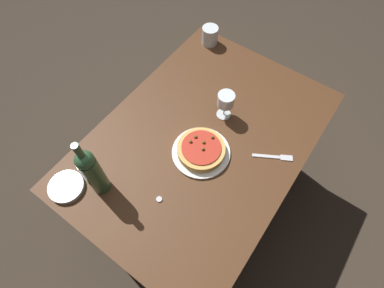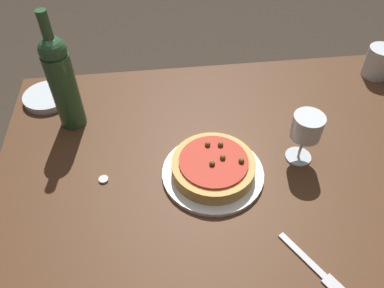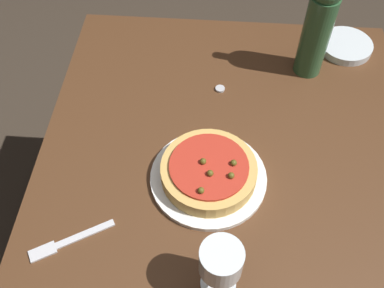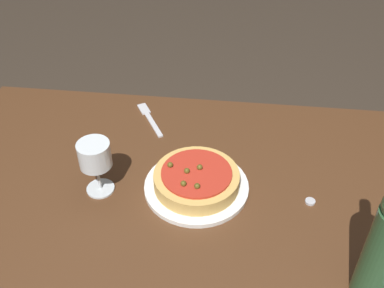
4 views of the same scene
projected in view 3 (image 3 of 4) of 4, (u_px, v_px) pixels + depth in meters
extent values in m
cube|color=#4C2D19|center=(225.00, 210.00, 0.95)|extent=(1.23, 0.86, 0.03)
cylinder|color=#4C2D19|center=(330.00, 128.00, 1.56)|extent=(0.06, 0.06, 0.70)
cylinder|color=#4C2D19|center=(120.00, 116.00, 1.60)|extent=(0.06, 0.06, 0.70)
cylinder|color=white|center=(208.00, 178.00, 0.98)|extent=(0.25, 0.25, 0.01)
cylinder|color=tan|center=(209.00, 172.00, 0.96)|extent=(0.21, 0.21, 0.04)
cylinder|color=#B72D1E|center=(209.00, 166.00, 0.94)|extent=(0.17, 0.17, 0.01)
sphere|color=brown|center=(231.00, 176.00, 0.92)|extent=(0.01, 0.01, 0.01)
sphere|color=brown|center=(210.00, 173.00, 0.92)|extent=(0.01, 0.01, 0.01)
sphere|color=brown|center=(201.00, 192.00, 0.89)|extent=(0.01, 0.01, 0.01)
sphere|color=brown|center=(234.00, 163.00, 0.94)|extent=(0.01, 0.01, 0.01)
sphere|color=brown|center=(203.00, 161.00, 0.94)|extent=(0.01, 0.01, 0.01)
cylinder|color=silver|center=(218.00, 283.00, 0.84)|extent=(0.07, 0.07, 0.00)
cylinder|color=silver|center=(219.00, 276.00, 0.81)|extent=(0.01, 0.01, 0.08)
cylinder|color=silver|center=(221.00, 261.00, 0.75)|extent=(0.08, 0.08, 0.06)
cylinder|color=#2D5633|center=(315.00, 36.00, 1.10)|extent=(0.07, 0.07, 0.22)
cylinder|color=silver|center=(346.00, 46.00, 1.23)|extent=(0.14, 0.14, 0.02)
cube|color=silver|center=(85.00, 234.00, 0.90)|extent=(0.07, 0.11, 0.00)
cube|color=silver|center=(43.00, 252.00, 0.88)|extent=(0.05, 0.06, 0.00)
cylinder|color=#B7B7BC|center=(220.00, 89.00, 1.14)|extent=(0.02, 0.02, 0.01)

